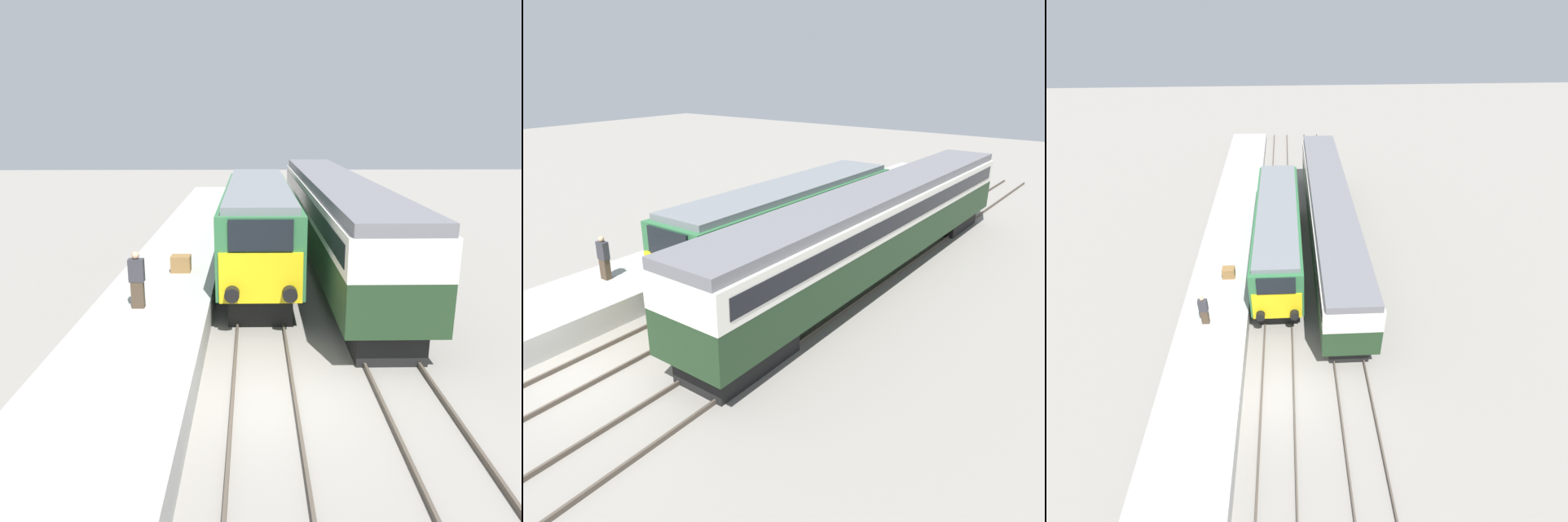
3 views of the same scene
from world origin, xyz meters
TOP-DOWN VIEW (x-y plane):
  - ground_plane at (0.00, 0.00)m, footprint 120.00×120.00m
  - platform_left at (-3.30, 8.00)m, footprint 3.50×50.00m
  - rails_near_track at (0.00, 5.00)m, footprint 1.51×60.00m
  - rails_far_track at (3.40, 5.00)m, footprint 1.50×60.00m
  - locomotive at (0.00, 10.51)m, footprint 2.70×13.69m
  - passenger_carriage at (3.40, 12.13)m, footprint 2.75×21.80m
  - person_on_platform at (-3.62, 3.78)m, footprint 0.44×0.26m
  - luggage_crate at (-2.86, 7.54)m, footprint 0.70×0.56m

SIDE VIEW (x-z plane):
  - ground_plane at x=0.00m, z-range 0.00..0.00m
  - rails_near_track at x=0.00m, z-range 0.00..0.14m
  - rails_far_track at x=3.40m, z-range 0.00..0.14m
  - platform_left at x=-3.30m, z-range 0.00..0.92m
  - luggage_crate at x=-2.86m, z-range 0.92..1.52m
  - person_on_platform at x=-3.62m, z-range 0.92..2.62m
  - locomotive at x=0.00m, z-range 0.22..4.04m
  - passenger_carriage at x=3.40m, z-range 0.44..4.35m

